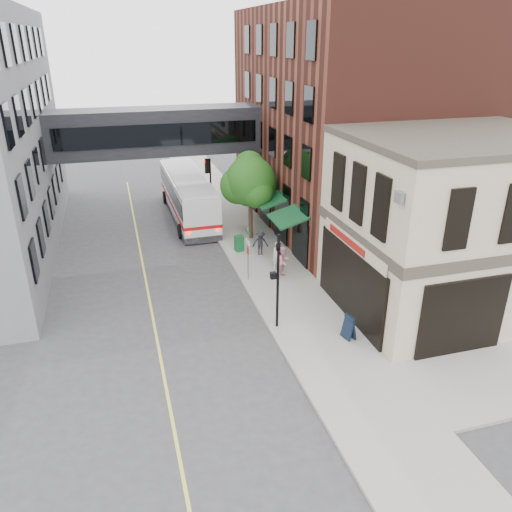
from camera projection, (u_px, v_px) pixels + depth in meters
ground at (283, 354)px, 21.07m from camera, size 120.00×120.00×0.00m
sidewalk_main at (244, 233)px, 33.87m from camera, size 4.00×60.00×0.15m
corner_building at (452, 225)px, 23.41m from camera, size 10.19×8.12×8.45m
brick_building at (352, 122)px, 33.98m from camera, size 13.76×18.00×14.00m
skyway_bridge at (156, 131)px, 33.54m from camera, size 14.00×3.18×3.00m
traffic_signal_near at (277, 270)px, 21.73m from camera, size 0.44×0.22×4.60m
traffic_signal_far at (208, 177)px, 34.76m from camera, size 0.53×0.28×4.50m
street_sign_pole at (248, 249)px, 26.56m from camera, size 0.08×0.75×3.00m
street_tree at (249, 181)px, 31.69m from camera, size 3.80×3.20×5.60m
lane_marking at (144, 271)px, 28.61m from camera, size 0.12×40.00×0.01m
bus at (188, 194)px, 36.57m from camera, size 2.91×11.52×3.09m
pedestrian_a at (278, 255)px, 28.26m from camera, size 0.65×0.49×1.60m
pedestrian_b at (283, 262)px, 27.26m from camera, size 1.10×1.05×1.79m
pedestrian_c at (260, 243)px, 30.10m from camera, size 1.08×0.77×1.51m
newspaper_box at (239, 243)px, 30.74m from camera, size 0.56×0.52×0.99m
sandwich_board at (349, 327)px, 21.75m from camera, size 0.52×0.69×1.10m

